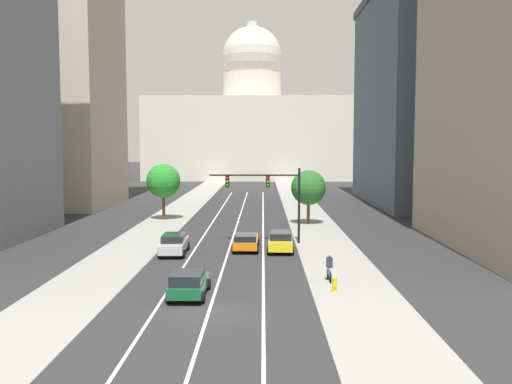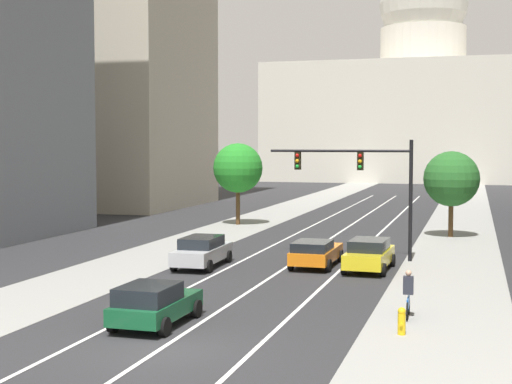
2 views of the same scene
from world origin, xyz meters
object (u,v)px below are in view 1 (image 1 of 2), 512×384
Objects in this scene: fire_hydrant at (335,284)px; capitol_building at (252,129)px; cyclist at (329,268)px; traffic_signal_mast at (270,190)px; car_silver at (174,243)px; car_orange at (246,241)px; street_tree_near_right at (308,188)px; car_yellow at (281,241)px; car_green at (189,283)px; street_tree_near_left at (163,181)px.

capitol_building is at bearing 93.58° from fire_hydrant.
traffic_signal_mast is at bearing 13.02° from cyclist.
cyclist is at bearing -129.03° from car_silver.
cyclist is (5.45, -9.99, 0.11)m from car_orange.
street_tree_near_right is at bearing 69.72° from traffic_signal_mast.
car_yellow reaches higher than fire_hydrant.
car_silver is 1.17× the size of car_green.
car_green is 0.89× the size of car_yellow.
fire_hydrant is 2.54m from cyclist.
cyclist is at bearing -150.81° from car_orange.
street_tree_near_left is (-7.06, 31.53, 3.57)m from car_green.
capitol_building is 107.58m from cyclist.
street_tree_near_right is (7.54, -82.26, -8.49)m from capitol_building.
car_yellow is (4.13, -97.12, -11.55)m from capitol_building.
traffic_signal_mast is 1.35× the size of street_tree_near_right.
traffic_signal_mast is at bearing -87.95° from capitol_building.
car_green reaches higher than fire_hydrant.
street_tree_near_left is at bearing 26.96° from cyclist.
car_green is at bearing -105.69° from traffic_signal_mast.
car_green is 0.66× the size of street_tree_near_left.
traffic_signal_mast reaches higher than car_orange.
car_silver is at bearing -147.37° from traffic_signal_mast.
capitol_building is at bearing 95.24° from street_tree_near_right.
fire_hydrant is at bearing -155.85° from car_orange.
capitol_building reaches higher than car_yellow.
cyclist reaches higher than car_green.
car_yellow is 2.68× the size of cyclist.
capitol_building reaches higher than car_silver.
capitol_building is 10.73× the size of car_orange.
car_orange is (-2.75, 0.37, -0.08)m from car_yellow.
car_green is at bearing -107.57° from street_tree_near_right.
fire_hydrant is (2.70, -12.14, -0.35)m from car_yellow.
car_silver is at bearing -125.89° from street_tree_near_right.
car_orange is (1.37, -96.75, -11.63)m from capitol_building.
car_yellow is 9.99m from cyclist.
capitol_building reaches higher than car_orange.
capitol_building reaches higher than car_green.
car_yellow is 0.80× the size of street_tree_near_right.
street_tree_near_left is at bearing -96.10° from capitol_building.
street_tree_near_right is (4.19, 11.34, -0.69)m from traffic_signal_mast.
car_orange is at bearing -113.05° from street_tree_near_right.
capitol_building is at bearing 1.90° from cyclist.
traffic_signal_mast is at bearing 14.42° from car_yellow.
car_green is 29.72m from street_tree_near_right.
car_silver is 0.84× the size of street_tree_near_right.
car_orange reaches higher than fire_hydrant.
car_yellow is 0.60× the size of traffic_signal_mast.
street_tree_near_left is at bearing 13.32° from car_green.
car_orange is at bearing -122.09° from traffic_signal_mast.
car_silver is 5.74m from car_orange.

